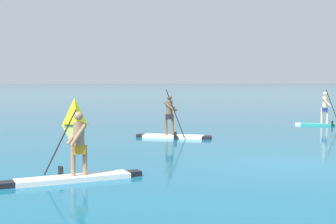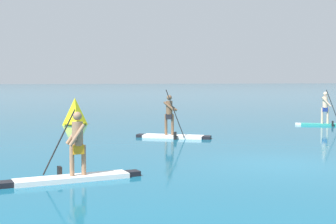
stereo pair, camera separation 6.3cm
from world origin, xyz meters
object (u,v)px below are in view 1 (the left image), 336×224
paddleboarder_near_left (74,167)px  paddleboarder_mid_center (173,130)px  paddleboarder_far_right (324,117)px  race_marker_buoy (75,113)px

paddleboarder_near_left → paddleboarder_mid_center: paddleboarder_mid_center is taller
paddleboarder_mid_center → paddleboarder_far_right: paddleboarder_mid_center is taller
paddleboarder_near_left → paddleboarder_far_right: (13.44, 10.99, 0.08)m
paddleboarder_near_left → paddleboarder_mid_center: 8.85m
paddleboarder_near_left → paddleboarder_far_right: size_ratio=1.23×
paddleboarder_near_left → race_marker_buoy: paddleboarder_near_left is taller
paddleboarder_mid_center → paddleboarder_far_right: (9.01, 3.33, 0.08)m
paddleboarder_near_left → race_marker_buoy: bearing=-105.0°
paddleboarder_near_left → race_marker_buoy: (0.92, 14.44, 0.31)m
paddleboarder_mid_center → race_marker_buoy: (-3.51, 6.79, 0.30)m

